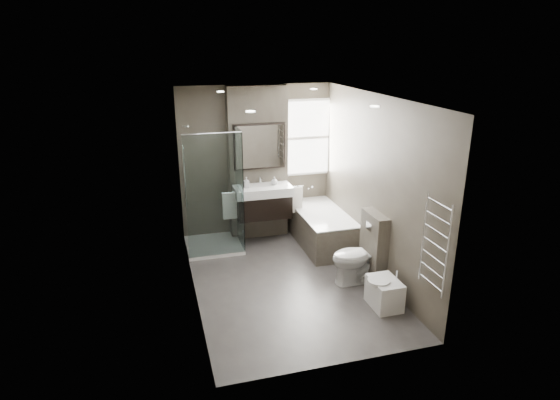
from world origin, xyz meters
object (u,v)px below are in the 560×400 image
object	(u,v)px
bathtub	(321,226)
bidet	(384,293)
vanity	(263,201)
toilet	(359,257)

from	to	relation	value
bathtub	bidet	distance (m)	2.09
vanity	bathtub	world-z (taller)	vanity
bathtub	vanity	bearing A→B (deg)	160.63
toilet	bidet	xyz separation A→B (m)	(0.04, -0.70, -0.19)
bathtub	toilet	size ratio (longest dim) A/B	2.05
toilet	bidet	bearing A→B (deg)	2.95
vanity	bathtub	size ratio (longest dim) A/B	0.59
toilet	bathtub	bearing A→B (deg)	-178.83
bathtub	bidet	size ratio (longest dim) A/B	3.24
vanity	bathtub	bearing A→B (deg)	-19.37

